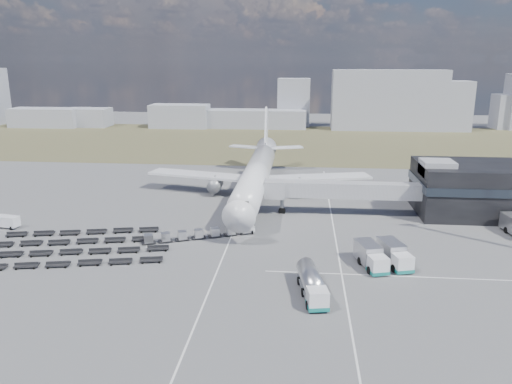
{
  "coord_description": "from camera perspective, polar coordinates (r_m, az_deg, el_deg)",
  "views": [
    {
      "loc": [
        9.93,
        -75.0,
        29.9
      ],
      "look_at": [
        0.87,
        21.45,
        4.0
      ],
      "focal_mm": 35.0,
      "sensor_mm": 36.0,
      "label": 1
    }
  ],
  "objects": [
    {
      "name": "pushback_tug",
      "position": [
        88.51,
        -1.15,
        -4.32
      ],
      "size": [
        3.22,
        2.41,
        1.34
      ],
      "primitive_type": "cube",
      "rotation": [
        0.0,
        0.0,
        0.31
      ],
      "color": "white",
      "rests_on": "ground"
    },
    {
      "name": "ground",
      "position": [
        81.34,
        -2.04,
        -6.61
      ],
      "size": [
        420.0,
        420.0,
        0.0
      ],
      "primitive_type": "plane",
      "color": "#565659",
      "rests_on": "ground"
    },
    {
      "name": "skyline",
      "position": [
        226.63,
        10.87,
        9.68
      ],
      "size": [
        298.07,
        27.12,
        25.79
      ],
      "color": "#9799A5",
      "rests_on": "ground"
    },
    {
      "name": "service_trucks_near",
      "position": [
        76.95,
        14.29,
        -7.03
      ],
      "size": [
        8.26,
        9.13,
        3.09
      ],
      "rotation": [
        0.0,
        0.0,
        0.28
      ],
      "color": "white",
      "rests_on": "ground"
    },
    {
      "name": "utility_van",
      "position": [
        101.79,
        -26.53,
        -3.08
      ],
      "size": [
        4.47,
        2.67,
        2.24
      ],
      "primitive_type": "cube",
      "rotation": [
        0.0,
        0.0,
        -0.19
      ],
      "color": "white",
      "rests_on": "ground"
    },
    {
      "name": "jet_bridge",
      "position": [
        98.78,
        8.66,
        0.23
      ],
      "size": [
        30.3,
        3.8,
        7.05
      ],
      "color": "#939399",
      "rests_on": "ground"
    },
    {
      "name": "fuel_tanker",
      "position": [
        66.25,
        6.41,
        -10.37
      ],
      "size": [
        4.25,
        10.52,
        3.31
      ],
      "rotation": [
        0.0,
        0.0,
        0.17
      ],
      "color": "white",
      "rests_on": "ground"
    },
    {
      "name": "grass_strip",
      "position": [
        187.66,
        2.28,
        5.79
      ],
      "size": [
        420.0,
        90.0,
        0.01
      ],
      "primitive_type": "cube",
      "color": "#4E462F",
      "rests_on": "ground"
    },
    {
      "name": "airliner",
      "position": [
        110.6,
        0.08,
        2.11
      ],
      "size": [
        51.59,
        64.53,
        17.62
      ],
      "color": "white",
      "rests_on": "ground"
    },
    {
      "name": "terminal",
      "position": [
        108.77,
        25.56,
        0.38
      ],
      "size": [
        30.4,
        16.4,
        11.0
      ],
      "color": "black",
      "rests_on": "ground"
    },
    {
      "name": "uld_row",
      "position": [
        86.29,
        -6.57,
        -4.78
      ],
      "size": [
        18.33,
        8.65,
        1.49
      ],
      "rotation": [
        0.0,
        0.0,
        0.39
      ],
      "color": "black",
      "rests_on": "ground"
    },
    {
      "name": "lane_markings",
      "position": [
        83.53,
        4.93,
        -6.06
      ],
      "size": [
        47.12,
        110.0,
        0.01
      ],
      "color": "silver",
      "rests_on": "ground"
    },
    {
      "name": "baggage_dollies",
      "position": [
        86.75,
        -20.55,
        -5.91
      ],
      "size": [
        32.4,
        21.79,
        0.82
      ],
      "rotation": [
        0.0,
        0.0,
        0.21
      ],
      "color": "black",
      "rests_on": "ground"
    },
    {
      "name": "catering_truck",
      "position": [
        119.65,
        5.44,
        1.1
      ],
      "size": [
        3.88,
        6.18,
        2.64
      ],
      "rotation": [
        0.0,
        0.0,
        0.29
      ],
      "color": "white",
      "rests_on": "ground"
    }
  ]
}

